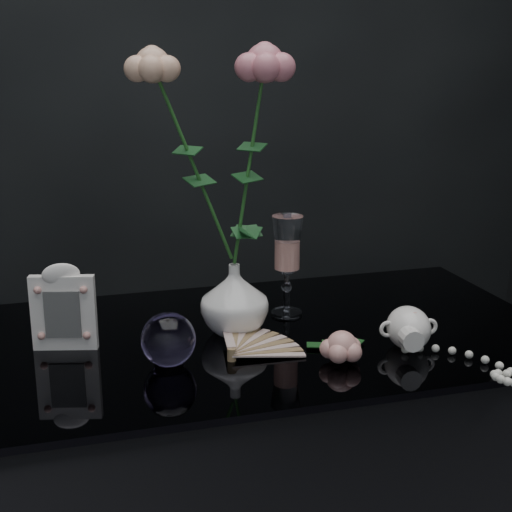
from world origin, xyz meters
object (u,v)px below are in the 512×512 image
object	(u,v)px
paperweight	(168,340)
pearl_jar	(409,326)
vase	(234,299)
wine_glass	(287,266)
picture_frame	(63,307)
loose_rose	(342,346)

from	to	relation	value
paperweight	pearl_jar	xyz separation A→B (m)	(0.41, -0.04, -0.01)
vase	wine_glass	world-z (taller)	wine_glass
paperweight	pearl_jar	distance (m)	0.41
vase	picture_frame	bearing A→B (deg)	178.85
vase	wine_glass	distance (m)	0.14
loose_rose	picture_frame	bearing A→B (deg)	141.38
vase	paperweight	xyz separation A→B (m)	(-0.14, -0.11, -0.02)
vase	pearl_jar	world-z (taller)	vase
picture_frame	wine_glass	bearing A→B (deg)	22.16
vase	loose_rose	size ratio (longest dim) A/B	0.83
loose_rose	pearl_jar	xyz separation A→B (m)	(0.13, 0.03, 0.01)
vase	wine_glass	bearing A→B (deg)	28.32
wine_glass	loose_rose	xyz separation A→B (m)	(0.02, -0.24, -0.07)
pearl_jar	vase	bearing A→B (deg)	158.93
vase	picture_frame	xyz separation A→B (m)	(-0.29, 0.01, 0.01)
wine_glass	pearl_jar	xyz separation A→B (m)	(0.15, -0.21, -0.06)
pearl_jar	picture_frame	bearing A→B (deg)	172.32
vase	picture_frame	size ratio (longest dim) A/B	0.84
wine_glass	pearl_jar	bearing A→B (deg)	-54.57
vase	loose_rose	world-z (taller)	vase
vase	loose_rose	bearing A→B (deg)	-51.68
picture_frame	pearl_jar	xyz separation A→B (m)	(0.56, -0.15, -0.04)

